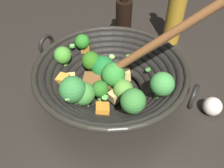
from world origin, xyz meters
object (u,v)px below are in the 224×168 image
object	(u,v)px
wok	(110,77)
soy_sauce_bottle	(124,20)
garlic_bulb	(212,106)
cooking_oil_bottle	(176,12)

from	to	relation	value
wok	soy_sauce_bottle	xyz separation A→B (m)	(-0.03, -0.25, 0.01)
wok	garlic_bulb	size ratio (longest dim) A/B	9.20
cooking_oil_bottle	garlic_bulb	bearing A→B (deg)	98.64
wok	garlic_bulb	xyz separation A→B (m)	(-0.24, 0.05, -0.04)
soy_sauce_bottle	garlic_bulb	world-z (taller)	soy_sauce_bottle
soy_sauce_bottle	cooking_oil_bottle	distance (m)	0.16
soy_sauce_bottle	cooking_oil_bottle	size ratio (longest dim) A/B	0.73
soy_sauce_bottle	cooking_oil_bottle	xyz separation A→B (m)	(-0.16, -0.00, 0.03)
wok	cooking_oil_bottle	bearing A→B (deg)	-127.01
soy_sauce_bottle	cooking_oil_bottle	world-z (taller)	cooking_oil_bottle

